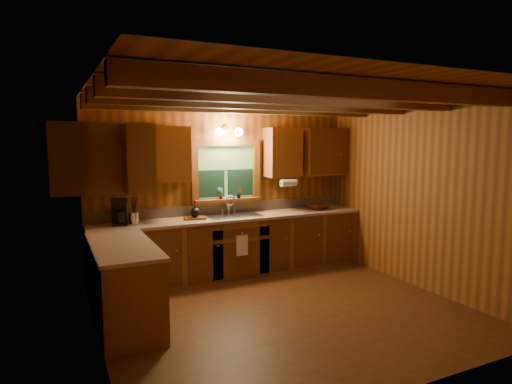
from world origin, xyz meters
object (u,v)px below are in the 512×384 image
(coffee_maker, at_px, (119,212))
(sink, at_px, (233,219))
(cutting_board, at_px, (195,218))
(wicker_basket, at_px, (318,206))

(coffee_maker, bearing_deg, sink, 8.34)
(coffee_maker, bearing_deg, cutting_board, 7.24)
(sink, bearing_deg, wicker_basket, -0.34)
(sink, bearing_deg, coffee_maker, 178.32)
(coffee_maker, relative_size, cutting_board, 1.15)
(coffee_maker, bearing_deg, wicker_basket, 8.99)
(wicker_basket, bearing_deg, cutting_board, 179.83)
(coffee_maker, distance_m, wicker_basket, 3.17)
(sink, relative_size, cutting_board, 2.70)
(sink, height_order, wicker_basket, sink)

